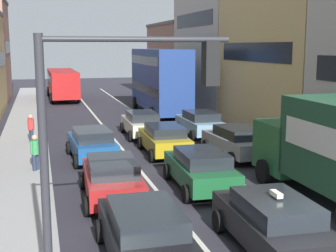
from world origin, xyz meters
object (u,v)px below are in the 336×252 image
at_px(hatchback_centre_lane_third, 164,139).
at_px(wagon_right_lane_far, 200,123).
at_px(bus_mid_queue_primary, 159,78).
at_px(pedestrian_mid_sidewalk, 35,151).
at_px(coupe_centre_lane_fourth, 142,123).
at_px(traffic_light_pole, 113,127).
at_px(taxi_centre_lane_front, 272,222).
at_px(sedan_centre_lane_second, 201,168).
at_px(wagon_left_lane_second, 112,178).
at_px(pedestrian_near_kerb, 31,127).
at_px(sedan_left_lane_third, 92,143).
at_px(sedan_left_lane_front, 145,233).
at_px(sedan_right_lane_behind_truck, 237,141).
at_px(bus_far_queue_secondary, 62,82).

xyz_separation_m(hatchback_centre_lane_third, wagon_right_lane_far, (3.31, 4.09, 0.00)).
distance_m(bus_mid_queue_primary, pedestrian_mid_sidewalk, 18.09).
bearing_deg(bus_mid_queue_primary, coupe_centre_lane_fourth, 160.30).
distance_m(traffic_light_pole, taxi_centre_lane_front, 5.63).
height_order(bus_mid_queue_primary, pedestrian_mid_sidewalk, bus_mid_queue_primary).
relative_size(sedan_centre_lane_second, wagon_right_lane_far, 1.02).
relative_size(wagon_left_lane_second, pedestrian_near_kerb, 2.64).
bearing_deg(wagon_right_lane_far, coupe_centre_lane_fourth, 77.55).
bearing_deg(pedestrian_mid_sidewalk, wagon_right_lane_far, 70.01).
relative_size(taxi_centre_lane_front, coupe_centre_lane_fourth, 1.01).
height_order(sedan_left_lane_third, bus_mid_queue_primary, bus_mid_queue_primary).
xyz_separation_m(sedan_left_lane_front, sedan_right_lane_behind_truck, (6.68, 9.61, 0.00)).
bearing_deg(sedan_left_lane_front, taxi_centre_lane_front, -92.52).
xyz_separation_m(sedan_centre_lane_second, sedan_left_lane_third, (-3.39, 5.64, 0.00)).
xyz_separation_m(taxi_centre_lane_front, sedan_left_lane_front, (-3.34, 0.21, -0.00)).
bearing_deg(sedan_left_lane_third, pedestrian_near_kerb, 30.13).
bearing_deg(wagon_left_lane_second, taxi_centre_lane_front, -144.39).
xyz_separation_m(wagon_left_lane_second, bus_far_queue_secondary, (-0.02, 32.10, 0.96)).
relative_size(traffic_light_pole, sedan_left_lane_third, 1.26).
xyz_separation_m(pedestrian_near_kerb, pedestrian_mid_sidewalk, (0.24, -6.10, 0.00)).
xyz_separation_m(sedan_right_lane_behind_truck, wagon_right_lane_far, (0.12, 5.57, 0.00)).
bearing_deg(wagon_right_lane_far, sedan_right_lane_behind_truck, 179.09).
bearing_deg(traffic_light_pole, coupe_centre_lane_fourth, 76.07).
bearing_deg(taxi_centre_lane_front, bus_far_queue_secondary, 7.64).
relative_size(sedan_left_lane_front, pedestrian_near_kerb, 2.61).
height_order(sedan_left_lane_front, pedestrian_mid_sidewalk, pedestrian_mid_sidewalk).
distance_m(wagon_left_lane_second, wagon_right_lane_far, 12.26).
xyz_separation_m(wagon_left_lane_second, wagon_right_lane_far, (6.82, 10.19, 0.00)).
xyz_separation_m(hatchback_centre_lane_third, coupe_centre_lane_fourth, (-0.06, 4.86, 0.00)).
bearing_deg(bus_mid_queue_primary, sedan_centre_lane_second, 171.26).
bearing_deg(bus_mid_queue_primary, bus_far_queue_secondary, 29.89).
xyz_separation_m(sedan_left_lane_front, wagon_right_lane_far, (6.80, 15.18, 0.00)).
bearing_deg(coupe_centre_lane_fourth, hatchback_centre_lane_third, -177.99).
xyz_separation_m(taxi_centre_lane_front, pedestrian_mid_sidewalk, (-5.93, 9.44, 0.15)).
xyz_separation_m(hatchback_centre_lane_third, pedestrian_near_kerb, (-6.33, 4.25, 0.15)).
bearing_deg(hatchback_centre_lane_third, pedestrian_near_kerb, 57.93).
bearing_deg(sedan_right_lane_behind_truck, bus_mid_queue_primary, -2.99).
relative_size(taxi_centre_lane_front, wagon_right_lane_far, 1.01).
relative_size(sedan_left_lane_front, wagon_right_lane_far, 1.01).
relative_size(sedan_left_lane_front, coupe_centre_lane_fourth, 1.00).
xyz_separation_m(traffic_light_pole, sedan_centre_lane_second, (4.38, 7.41, -3.02)).
bearing_deg(coupe_centre_lane_fourth, sedan_centre_lane_second, -179.21).
distance_m(sedan_left_lane_front, sedan_left_lane_third, 10.98).
distance_m(sedan_left_lane_front, wagon_right_lane_far, 16.63).
height_order(sedan_left_lane_third, pedestrian_mid_sidewalk, pedestrian_mid_sidewalk).
bearing_deg(sedan_left_lane_front, pedestrian_near_kerb, 11.53).
distance_m(sedan_left_lane_third, bus_far_queue_secondary, 26.13).
distance_m(traffic_light_pole, bus_mid_queue_primary, 27.81).
xyz_separation_m(traffic_light_pole, bus_mid_queue_primary, (7.80, 26.67, -0.99)).
relative_size(hatchback_centre_lane_third, bus_mid_queue_primary, 0.41).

